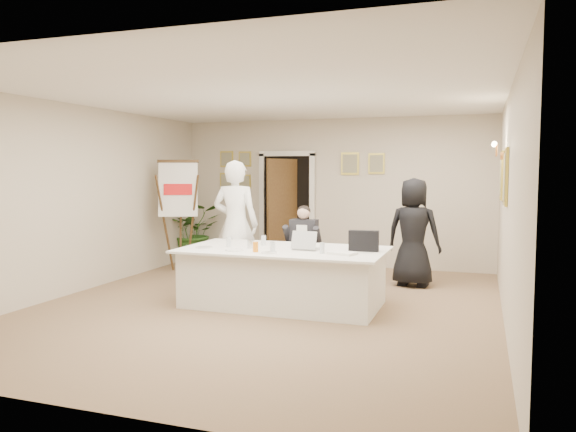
# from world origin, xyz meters

# --- Properties ---
(floor) EXTENTS (7.00, 7.00, 0.00)m
(floor) POSITION_xyz_m (0.00, 0.00, 0.00)
(floor) COLOR brown
(floor) RESTS_ON ground
(ceiling) EXTENTS (6.00, 7.00, 0.02)m
(ceiling) POSITION_xyz_m (0.00, 0.00, 2.80)
(ceiling) COLOR white
(ceiling) RESTS_ON wall_back
(wall_back) EXTENTS (6.00, 0.10, 2.80)m
(wall_back) POSITION_xyz_m (0.00, 3.50, 1.40)
(wall_back) COLOR beige
(wall_back) RESTS_ON floor
(wall_front) EXTENTS (6.00, 0.10, 2.80)m
(wall_front) POSITION_xyz_m (0.00, -3.50, 1.40)
(wall_front) COLOR beige
(wall_front) RESTS_ON floor
(wall_left) EXTENTS (0.10, 7.00, 2.80)m
(wall_left) POSITION_xyz_m (-3.00, 0.00, 1.40)
(wall_left) COLOR beige
(wall_left) RESTS_ON floor
(wall_right) EXTENTS (0.10, 7.00, 2.80)m
(wall_right) POSITION_xyz_m (3.00, 0.00, 1.40)
(wall_right) COLOR beige
(wall_right) RESTS_ON floor
(doorway) EXTENTS (1.14, 0.86, 2.20)m
(doorway) POSITION_xyz_m (-0.88, 3.32, 1.04)
(doorway) COLOR black
(doorway) RESTS_ON floor
(pictures_back_wall) EXTENTS (3.40, 0.06, 0.80)m
(pictures_back_wall) POSITION_xyz_m (-0.80, 3.47, 1.85)
(pictures_back_wall) COLOR gold
(pictures_back_wall) RESTS_ON wall_back
(pictures_right_wall) EXTENTS (0.06, 2.20, 0.80)m
(pictures_right_wall) POSITION_xyz_m (2.97, 1.20, 1.75)
(pictures_right_wall) COLOR gold
(pictures_right_wall) RESTS_ON wall_right
(wall_sconce) EXTENTS (0.20, 0.30, 0.24)m
(wall_sconce) POSITION_xyz_m (2.90, 1.20, 2.10)
(wall_sconce) COLOR #D98D45
(wall_sconce) RESTS_ON wall_right
(conference_table) EXTENTS (2.74, 1.46, 0.78)m
(conference_table) POSITION_xyz_m (0.20, 0.15, 0.39)
(conference_table) COLOR white
(conference_table) RESTS_ON floor
(seated_man) EXTENTS (0.69, 0.72, 1.31)m
(seated_man) POSITION_xyz_m (0.14, 1.21, 0.65)
(seated_man) COLOR black
(seated_man) RESTS_ON floor
(flip_chart) EXTENTS (0.70, 0.56, 1.97)m
(flip_chart) POSITION_xyz_m (-2.43, 1.93, 0.91)
(flip_chart) COLOR #3B2513
(flip_chart) RESTS_ON floor
(standing_man) EXTENTS (0.76, 0.53, 1.98)m
(standing_man) POSITION_xyz_m (-0.90, 1.02, 0.99)
(standing_man) COLOR white
(standing_man) RESTS_ON floor
(standing_woman) EXTENTS (0.90, 0.66, 1.71)m
(standing_woman) POSITION_xyz_m (1.71, 2.00, 0.86)
(standing_woman) COLOR black
(standing_woman) RESTS_ON floor
(potted_palm) EXTENTS (1.37, 1.37, 1.16)m
(potted_palm) POSITION_xyz_m (-2.79, 3.16, 0.58)
(potted_palm) COLOR #2A571D
(potted_palm) RESTS_ON floor
(laptop) EXTENTS (0.37, 0.39, 0.28)m
(laptop) POSITION_xyz_m (0.52, 0.18, 0.91)
(laptop) COLOR #B7BABC
(laptop) RESTS_ON conference_table
(laptop_bag) EXTENTS (0.39, 0.14, 0.27)m
(laptop_bag) POSITION_xyz_m (1.27, 0.26, 0.91)
(laptop_bag) COLOR black
(laptop_bag) RESTS_ON conference_table
(paper_stack) EXTENTS (0.38, 0.31, 0.03)m
(paper_stack) POSITION_xyz_m (1.07, -0.11, 0.79)
(paper_stack) COLOR white
(paper_stack) RESTS_ON conference_table
(plate_left) EXTENTS (0.27, 0.27, 0.01)m
(plate_left) POSITION_xyz_m (-0.84, -0.14, 0.78)
(plate_left) COLOR white
(plate_left) RESTS_ON conference_table
(plate_mid) EXTENTS (0.25, 0.25, 0.01)m
(plate_mid) POSITION_xyz_m (-0.35, -0.25, 0.78)
(plate_mid) COLOR white
(plate_mid) RESTS_ON conference_table
(plate_near) EXTENTS (0.22, 0.22, 0.01)m
(plate_near) POSITION_xyz_m (0.17, -0.31, 0.78)
(plate_near) COLOR white
(plate_near) RESTS_ON conference_table
(glass_a) EXTENTS (0.06, 0.06, 0.14)m
(glass_a) POSITION_xyz_m (-0.56, 0.05, 0.84)
(glass_a) COLOR silver
(glass_a) RESTS_ON conference_table
(glass_b) EXTENTS (0.07, 0.07, 0.14)m
(glass_b) POSITION_xyz_m (0.19, -0.25, 0.84)
(glass_b) COLOR silver
(glass_b) RESTS_ON conference_table
(glass_c) EXTENTS (0.06, 0.06, 0.14)m
(glass_c) POSITION_xyz_m (0.81, -0.11, 0.84)
(glass_c) COLOR silver
(glass_c) RESTS_ON conference_table
(glass_d) EXTENTS (0.08, 0.08, 0.14)m
(glass_d) POSITION_xyz_m (-0.17, 0.36, 0.84)
(glass_d) COLOR silver
(glass_d) RESTS_ON conference_table
(oj_glass) EXTENTS (0.08, 0.08, 0.13)m
(oj_glass) POSITION_xyz_m (-0.04, -0.27, 0.84)
(oj_glass) COLOR orange
(oj_glass) RESTS_ON conference_table
(steel_jug) EXTENTS (0.11, 0.11, 0.11)m
(steel_jug) POSITION_xyz_m (-0.23, 0.04, 0.83)
(steel_jug) COLOR silver
(steel_jug) RESTS_ON conference_table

